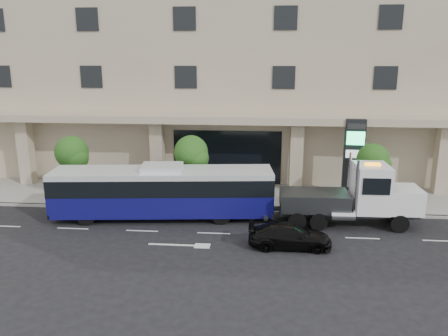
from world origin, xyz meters
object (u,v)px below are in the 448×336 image
object	(u,v)px
city_bus	(163,191)
signage_pylon	(353,158)
black_sedan	(290,236)
tow_truck	(356,197)

from	to	relation	value
city_bus	signage_pylon	world-z (taller)	signage_pylon
black_sedan	signage_pylon	xyz separation A→B (m)	(4.66, 8.37, 2.24)
black_sedan	signage_pylon	distance (m)	9.83
tow_truck	signage_pylon	world-z (taller)	signage_pylon
tow_truck	black_sedan	xyz separation A→B (m)	(-3.88, -3.40, -1.05)
black_sedan	signage_pylon	world-z (taller)	signage_pylon
tow_truck	signage_pylon	xyz separation A→B (m)	(0.78, 4.97, 1.19)
tow_truck	black_sedan	distance (m)	5.26
city_bus	tow_truck	world-z (taller)	tow_truck
black_sedan	signage_pylon	size ratio (longest dim) A/B	0.79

